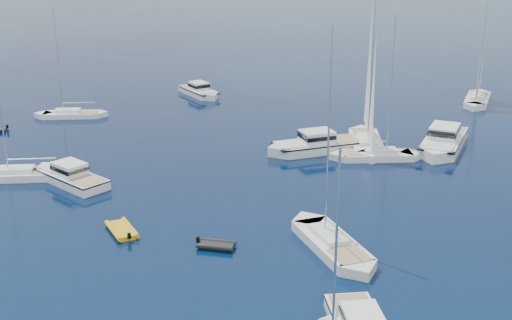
% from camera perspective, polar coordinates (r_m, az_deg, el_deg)
% --- Properties ---
extents(motor_cruiser_centre, '(11.59, 6.70, 2.91)m').
position_cam_1_polar(motor_cruiser_centre, '(72.31, 4.92, 0.71)').
color(motor_cruiser_centre, silver).
rests_on(motor_cruiser_centre, ground).
extents(motor_cruiser_far_l, '(9.10, 8.87, 2.55)m').
position_cam_1_polar(motor_cruiser_far_l, '(65.68, -15.34, -1.82)').
color(motor_cruiser_far_l, white).
rests_on(motor_cruiser_far_l, ground).
extents(motor_cruiser_distant, '(8.74, 12.70, 3.23)m').
position_cam_1_polar(motor_cruiser_distant, '(75.69, 15.37, 0.92)').
color(motor_cruiser_distant, white).
rests_on(motor_cruiser_distant, ground).
extents(motor_cruiser_horizon, '(7.06, 9.18, 2.38)m').
position_cam_1_polar(motor_cruiser_horizon, '(96.95, -4.74, 5.43)').
color(motor_cruiser_horizon, silver).
rests_on(motor_cruiser_horizon, ground).
extents(sailboat_mid_r, '(6.56, 11.89, 16.96)m').
position_cam_1_polar(sailboat_mid_r, '(51.01, 6.35, -7.38)').
color(sailboat_mid_r, silver).
rests_on(sailboat_mid_r, ground).
extents(sailboat_mid_l, '(10.90, 3.44, 15.80)m').
position_cam_1_polar(sailboat_mid_l, '(68.15, -19.12, -1.45)').
color(sailboat_mid_l, white).
rests_on(sailboat_mid_l, ground).
extents(sailboat_centre, '(10.35, 2.92, 15.13)m').
position_cam_1_polar(sailboat_centre, '(70.87, 10.06, 0.10)').
color(sailboat_centre, silver).
rests_on(sailboat_centre, ground).
extents(sailboat_sails_r, '(4.16, 12.47, 18.02)m').
position_cam_1_polar(sailboat_sails_r, '(74.59, 9.21, 1.11)').
color(sailboat_sails_r, white).
rests_on(sailboat_sails_r, ground).
extents(sailboat_far_l, '(9.67, 2.85, 14.08)m').
position_cam_1_polar(sailboat_far_l, '(88.41, -15.22, 3.50)').
color(sailboat_far_l, white).
rests_on(sailboat_far_l, ground).
extents(sailboat_sails_far, '(7.17, 11.41, 16.44)m').
position_cam_1_polar(sailboat_sails_far, '(97.32, 18.04, 4.61)').
color(sailboat_sails_far, white).
rests_on(sailboat_sails_far, ground).
extents(tender_yellow, '(3.55, 4.37, 0.95)m').
position_cam_1_polar(tender_yellow, '(54.23, -11.17, -5.98)').
color(tender_yellow, '#E0AD0D').
rests_on(tender_yellow, ground).
extents(tender_grey_near, '(3.18, 2.31, 0.95)m').
position_cam_1_polar(tender_grey_near, '(50.87, -3.32, -7.36)').
color(tender_grey_near, black).
rests_on(tender_grey_near, ground).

